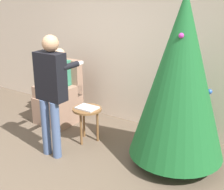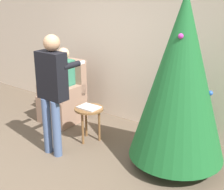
{
  "view_description": "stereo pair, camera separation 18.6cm",
  "coord_description": "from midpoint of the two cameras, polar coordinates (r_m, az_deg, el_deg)",
  "views": [
    {
      "loc": [
        2.75,
        -2.21,
        2.25
      ],
      "look_at": [
        0.64,
        0.94,
        0.93
      ],
      "focal_mm": 50.0,
      "sensor_mm": 36.0,
      "label": 1
    },
    {
      "loc": [
        2.9,
        -2.1,
        2.25
      ],
      "look_at": [
        0.64,
        0.94,
        0.93
      ],
      "focal_mm": 50.0,
      "sensor_mm": 36.0,
      "label": 2
    }
  ],
  "objects": [
    {
      "name": "armchair",
      "position": [
        5.52,
        -7.86,
        -0.87
      ],
      "size": [
        0.63,
        0.63,
        1.08
      ],
      "color": "#93705B",
      "rests_on": "ground_plane"
    },
    {
      "name": "laptop",
      "position": [
        4.67,
        -3.12,
        -2.26
      ],
      "size": [
        0.31,
        0.23,
        0.02
      ],
      "color": "silver",
      "rests_on": "side_stool"
    },
    {
      "name": "christmas_tree",
      "position": [
        3.9,
        13.78,
        2.97
      ],
      "size": [
        1.23,
        1.23,
        2.24
      ],
      "color": "brown",
      "rests_on": "ground_plane"
    },
    {
      "name": "person_seated",
      "position": [
        5.39,
        -8.25,
        2.41
      ],
      "size": [
        0.36,
        0.46,
        1.29
      ],
      "color": "#475B84",
      "rests_on": "ground_plane"
    },
    {
      "name": "wall_back",
      "position": [
        5.29,
        3.89,
        9.32
      ],
      "size": [
        8.0,
        0.06,
        2.7
      ],
      "color": "beige",
      "rests_on": "ground_plane"
    },
    {
      "name": "person_standing",
      "position": [
        4.23,
        -9.65,
        1.78
      ],
      "size": [
        0.43,
        0.57,
        1.68
      ],
      "color": "#475B84",
      "rests_on": "ground_plane"
    },
    {
      "name": "side_stool",
      "position": [
        4.71,
        -3.1,
        -3.32
      ],
      "size": [
        0.44,
        0.44,
        0.53
      ],
      "color": "brown",
      "rests_on": "ground_plane"
    },
    {
      "name": "ground_plane",
      "position": [
        4.2,
        -13.88,
        -13.82
      ],
      "size": [
        14.0,
        14.0,
        0.0
      ],
      "primitive_type": "plane",
      "color": "brown"
    }
  ]
}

